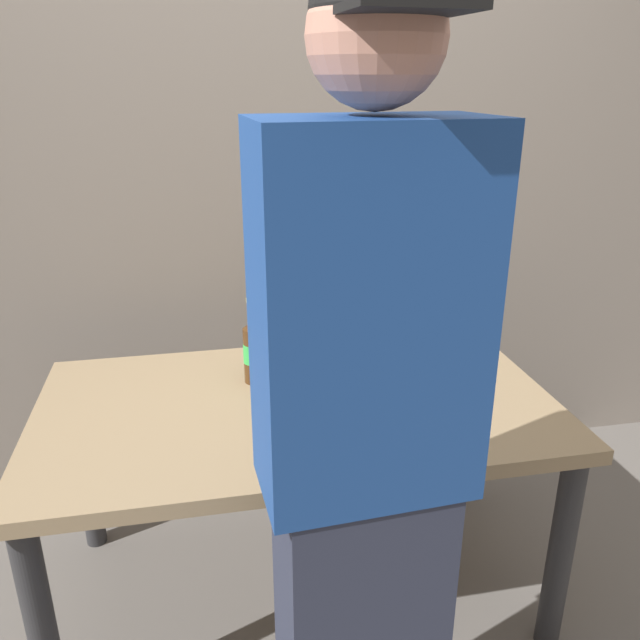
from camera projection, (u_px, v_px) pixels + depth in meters
ground_plane at (300, 586)px, 2.12m from camera, size 8.00×8.00×0.00m
desk at (297, 427)px, 1.90m from camera, size 1.51×0.84×0.70m
laptop at (393, 369)px, 1.93m from camera, size 0.37×0.28×0.25m
beer_bottle_dark at (254, 350)px, 1.94m from camera, size 0.06×0.06×0.28m
beer_bottle_amber at (294, 355)px, 1.90m from camera, size 0.08×0.08×0.30m
beer_bottle_brown at (277, 347)px, 1.98m from camera, size 0.07×0.07×0.26m
person_figure at (364, 454)px, 1.19m from camera, size 0.40×0.31×1.79m
back_wall at (261, 160)px, 2.36m from camera, size 6.00×0.10×2.60m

